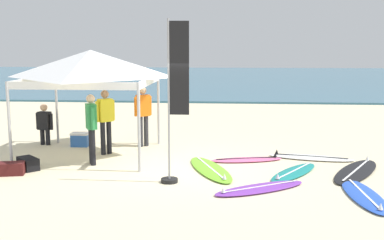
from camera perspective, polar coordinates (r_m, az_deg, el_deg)
The scene contains 18 objects.
ground_plane at distance 11.01m, azimuth -1.32°, elevation -5.98°, with size 80.00×80.00×0.00m, color beige.
sea at distance 41.23m, azimuth 2.88°, elevation 5.17°, with size 80.00×36.00×0.10m, color #386B84.
canopy_tent at distance 12.31m, azimuth -12.26°, elevation 6.68°, with size 3.15×3.15×2.75m.
surfboard_black at distance 11.32m, azimuth 19.40°, elevation -5.90°, with size 1.81×2.51×0.19m.
surfboard_purple at distance 9.54m, azimuth 8.25°, elevation -8.23°, with size 2.06×1.54×0.19m.
surfboard_white at distance 12.33m, azimuth 14.27°, elevation -4.45°, with size 2.20×1.03×0.19m.
surfboard_pink at distance 11.82m, azimuth 6.71°, elevation -4.80°, with size 1.89×0.90×0.19m.
surfboard_blue at distance 9.60m, azimuth 20.22°, elevation -8.60°, with size 0.66×2.20×0.19m.
surfboard_teal at distance 10.83m, azimuth 12.30°, elevation -6.25°, with size 1.51×1.94×0.19m.
surfboard_lime at distance 10.86m, azimuth 2.25°, elevation -6.00°, with size 1.42×2.47×0.19m.
person_orange at distance 13.33m, azimuth -5.99°, elevation 0.96°, with size 0.44×0.40×1.71m.
person_green at distance 11.48m, azimuth -12.17°, elevation -0.51°, with size 0.35×0.50×1.71m.
person_yellow at distance 12.50m, azimuth -10.52°, elevation 0.32°, with size 0.43×0.41×1.71m.
person_black at distance 14.17m, azimuth -17.55°, elevation -0.29°, with size 0.54×0.29×1.20m.
banner_flag at distance 9.63m, azimuth -2.17°, elevation 1.40°, with size 0.60×0.36×3.40m.
gear_bag_near_tent at distance 11.25m, azimuth -21.28°, elevation -5.55°, with size 0.60×0.32×0.28m, color #4C1919.
gear_bag_by_pole at distance 11.58m, azimuth -19.36°, elevation -5.03°, with size 0.60×0.32×0.28m, color black.
cooler_box at distance 13.78m, azimuth -13.46°, elevation -2.32°, with size 0.50×0.36×0.39m.
Camera 1 is at (1.06, -10.58, 2.86)m, focal length 43.72 mm.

